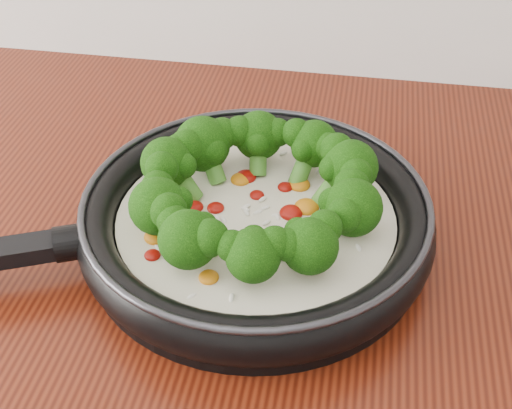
# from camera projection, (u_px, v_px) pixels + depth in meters

# --- Properties ---
(skillet) EXTENTS (0.58, 0.46, 0.10)m
(skillet) POSITION_uv_depth(u_px,v_px,m) (252.00, 213.00, 0.67)
(skillet) COLOR black
(skillet) RESTS_ON counter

